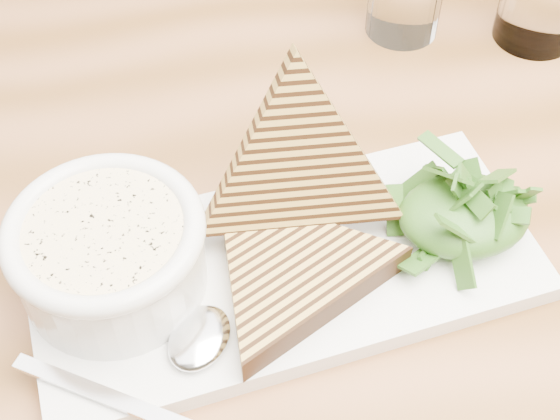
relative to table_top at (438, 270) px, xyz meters
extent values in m
cube|color=brown|center=(0.00, 0.00, 0.00)|extent=(1.26, 0.88, 0.04)
cube|color=white|center=(-0.12, 0.00, 0.03)|extent=(0.37, 0.20, 0.02)
cylinder|color=white|center=(-0.23, 0.01, 0.06)|extent=(0.12, 0.12, 0.05)
cylinder|color=beige|center=(-0.23, 0.01, 0.09)|extent=(0.11, 0.11, 0.01)
torus|color=white|center=(-0.23, 0.01, 0.09)|extent=(0.13, 0.13, 0.01)
ellipsoid|color=#133C0C|center=(0.01, 0.01, 0.05)|extent=(0.09, 0.07, 0.04)
ellipsoid|color=silver|center=(-0.18, -0.05, 0.04)|extent=(0.06, 0.06, 0.01)
cube|color=silver|center=(-0.25, -0.08, 0.04)|extent=(0.11, 0.08, 0.00)
camera|label=1|loc=(-0.18, -0.31, 0.48)|focal=50.00mm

